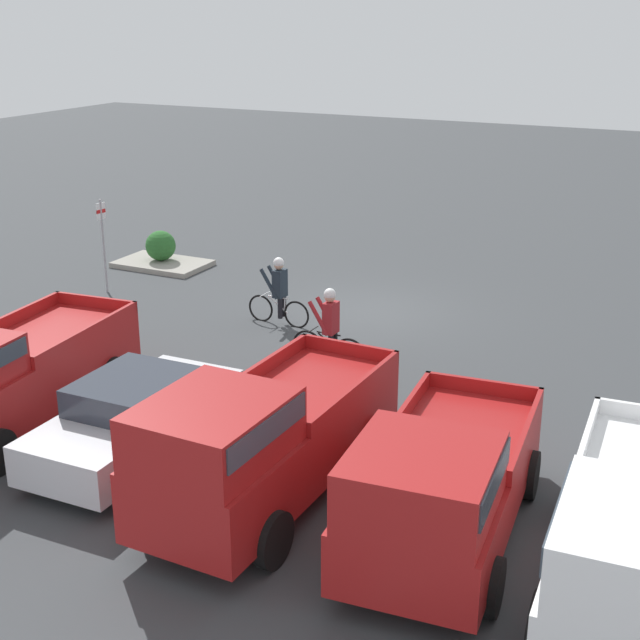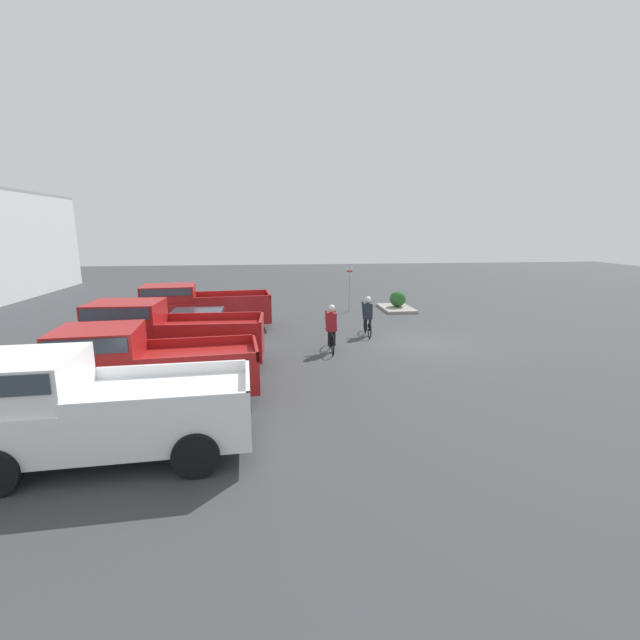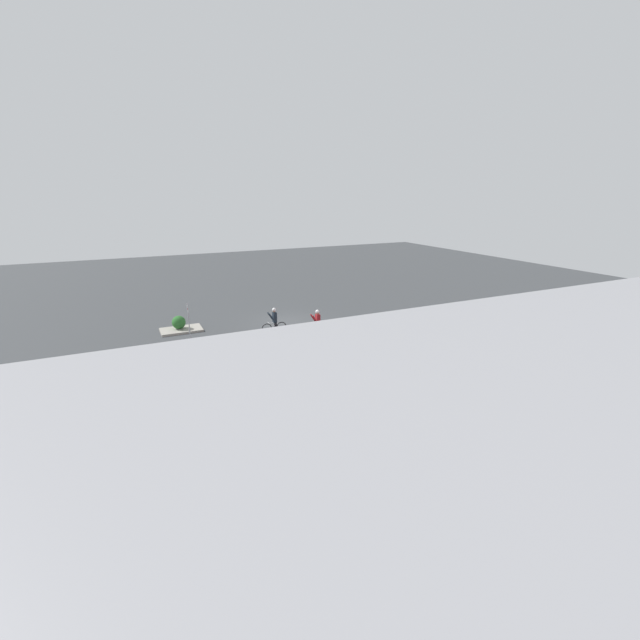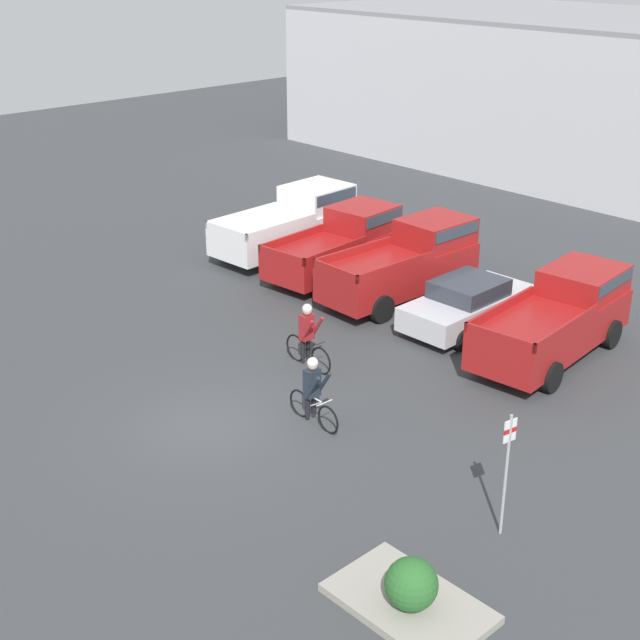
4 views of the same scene
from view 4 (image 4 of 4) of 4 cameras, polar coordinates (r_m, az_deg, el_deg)
ground_plane at (r=20.96m, az=-7.27°, el=-6.72°), size 80.00×80.00×0.00m
pickup_truck_0 at (r=31.77m, az=-1.66°, el=6.41°), size 2.53×5.55×2.19m
pickup_truck_1 at (r=29.64m, az=1.46°, el=5.00°), size 2.52×5.13×2.10m
pickup_truck_2 at (r=27.82m, az=5.69°, el=3.83°), size 2.23×5.46×2.27m
sedan_0 at (r=25.94m, az=9.44°, el=1.05°), size 2.05×4.32×1.43m
pickup_truck_3 at (r=24.66m, az=15.06°, el=0.28°), size 2.60×5.72×2.11m
cyclist_0 at (r=20.47m, az=-0.46°, el=-4.51°), size 1.72×0.47×1.72m
cyclist_1 at (r=23.14m, az=-0.81°, el=-0.98°), size 1.79×0.47×1.80m
fire_lane_sign at (r=16.90m, az=11.87°, el=-9.00°), size 0.07×0.30×2.57m
curb_island at (r=15.88m, az=5.72°, el=-17.60°), size 2.71×1.70×0.15m
shrub at (r=15.44m, az=5.87°, el=-16.46°), size 0.91×0.91×0.91m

